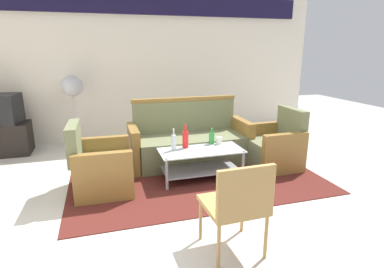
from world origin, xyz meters
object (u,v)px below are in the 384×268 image
object	(u,v)px
armchair_right	(274,148)
tv_stand	(4,139)
bottle_green	(212,138)
pedestal_fan	(73,90)
armchair_left	(101,168)
wicker_chair	(238,202)
coffee_table	(200,159)
bottle_clear	(174,142)
cup	(219,141)
bottle_red	(185,139)
couch	(189,143)

from	to	relation	value
armchair_right	tv_stand	size ratio (longest dim) A/B	1.06
bottle_green	pedestal_fan	distance (m)	2.60
armchair_left	wicker_chair	xyz separation A→B (m)	(1.07, -1.62, 0.21)
coffee_table	bottle_clear	size ratio (longest dim) A/B	3.77
armchair_left	cup	world-z (taller)	armchair_left
cup	armchair_left	bearing A→B (deg)	-174.46
bottle_red	bottle_green	xyz separation A→B (m)	(0.40, 0.07, -0.03)
couch	pedestal_fan	distance (m)	2.23
bottle_green	bottle_clear	world-z (taller)	bottle_clear
couch	bottle_red	distance (m)	0.58
coffee_table	bottle_clear	distance (m)	0.43
pedestal_fan	coffee_table	bearing A→B (deg)	-48.72
armchair_right	cup	size ratio (longest dim) A/B	8.50
armchair_right	bottle_red	size ratio (longest dim) A/B	2.69
coffee_table	bottle_clear	world-z (taller)	bottle_clear
tv_stand	wicker_chair	bearing A→B (deg)	-53.50
coffee_table	bottle_green	xyz separation A→B (m)	(0.23, 0.17, 0.22)
coffee_table	pedestal_fan	world-z (taller)	pedestal_fan
armchair_right	cup	bearing A→B (deg)	87.18
couch	cup	xyz separation A→B (m)	(0.29, -0.48, 0.14)
bottle_clear	wicker_chair	xyz separation A→B (m)	(0.13, -1.69, -0.03)
bottle_red	bottle_clear	bearing A→B (deg)	-160.52
armchair_left	bottle_clear	bearing A→B (deg)	95.61
coffee_table	wicker_chair	bearing A→B (deg)	-97.40
bottle_green	cup	size ratio (longest dim) A/B	2.25
coffee_table	wicker_chair	distance (m)	1.67
bottle_clear	wicker_chair	world-z (taller)	wicker_chair
armchair_left	wicker_chair	distance (m)	1.95
coffee_table	bottle_clear	bearing A→B (deg)	172.75
armchair_left	tv_stand	distance (m)	2.40
couch	bottle_green	world-z (taller)	couch
couch	armchair_right	xyz separation A→B (m)	(1.15, -0.51, -0.03)
bottle_red	wicker_chair	bearing A→B (deg)	-91.38
couch	wicker_chair	world-z (taller)	couch
couch	coffee_table	bearing A→B (deg)	87.56
armchair_right	pedestal_fan	size ratio (longest dim) A/B	0.67
armchair_right	tv_stand	world-z (taller)	armchair_right
couch	pedestal_fan	size ratio (longest dim) A/B	1.42
bottle_red	bottle_clear	distance (m)	0.19
coffee_table	bottle_red	bearing A→B (deg)	148.25
bottle_green	cup	distance (m)	0.11
couch	armchair_left	xyz separation A→B (m)	(-1.31, -0.64, -0.03)
armchair_right	wicker_chair	distance (m)	2.24
couch	pedestal_fan	world-z (taller)	pedestal_fan
couch	wicker_chair	xyz separation A→B (m)	(-0.24, -2.25, 0.18)
bottle_green	tv_stand	bearing A→B (deg)	151.04
bottle_red	pedestal_fan	size ratio (longest dim) A/B	0.25
bottle_clear	cup	xyz separation A→B (m)	(0.67, 0.09, -0.06)
bottle_green	tv_stand	distance (m)	3.46
armchair_right	bottle_clear	world-z (taller)	armchair_right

